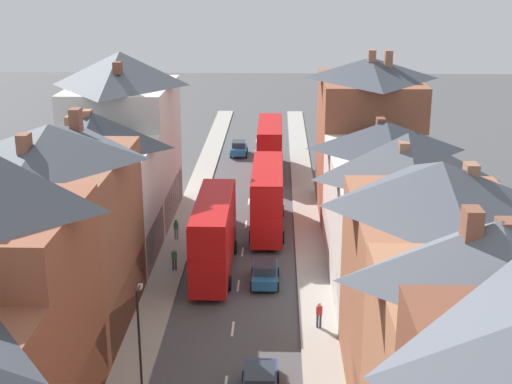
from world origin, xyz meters
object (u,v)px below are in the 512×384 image
object	(u,v)px
pedestrian_far_right	(176,228)
street_lamp	(139,331)
double_decker_bus_lead	(270,147)
car_parked_right_a	(239,148)
pedestrian_mid_right	(319,314)
pedestrian_far_left	(174,258)
double_decker_bus_mid_street	(214,234)
double_decker_bus_far_approaching	(267,197)
car_near_blue	(260,382)
car_near_silver	(265,273)

from	to	relation	value
pedestrian_far_right	street_lamp	bearing A→B (deg)	-87.04
double_decker_bus_lead	car_parked_right_a	world-z (taller)	double_decker_bus_lead
pedestrian_mid_right	pedestrian_far_left	bearing A→B (deg)	140.32
double_decker_bus_lead	double_decker_bus_mid_street	distance (m)	25.47
double_decker_bus_far_approaching	double_decker_bus_mid_street	bearing A→B (deg)	-112.99
car_near_blue	pedestrian_far_left	distance (m)	16.40
car_near_silver	pedestrian_far_left	distance (m)	6.67
car_parked_right_a	street_lamp	bearing A→B (deg)	-92.98
car_parked_right_a	street_lamp	xyz separation A→B (m)	(-2.45, -47.04, 2.40)
double_decker_bus_far_approaching	car_parked_right_a	distance (m)	24.25
car_near_silver	pedestrian_far_right	xyz separation A→B (m)	(-7.11, 7.73, 0.23)
double_decker_bus_lead	pedestrian_mid_right	world-z (taller)	double_decker_bus_lead
double_decker_bus_lead	car_near_blue	bearing A→B (deg)	-89.99
car_near_silver	pedestrian_far_left	xyz separation A→B (m)	(-6.42, 1.79, 0.23)
car_near_blue	pedestrian_far_left	bearing A→B (deg)	113.04
car_near_silver	double_decker_bus_lead	bearing A→B (deg)	90.02
pedestrian_far_left	pedestrian_mid_right	bearing A→B (deg)	-39.68
pedestrian_far_right	double_decker_bus_mid_street	bearing A→B (deg)	-58.89
car_near_silver	double_decker_bus_far_approaching	bearing A→B (deg)	90.05
double_decker_bus_lead	pedestrian_mid_right	xyz separation A→B (m)	(3.33, -33.44, -1.78)
double_decker_bus_lead	car_near_silver	bearing A→B (deg)	-89.98
double_decker_bus_far_approaching	street_lamp	size ratio (longest dim) A/B	1.96
car_near_blue	pedestrian_mid_right	distance (m)	7.76
double_decker_bus_far_approaching	car_near_silver	xyz separation A→B (m)	(0.01, -10.42, -2.01)
pedestrian_far_left	pedestrian_far_right	bearing A→B (deg)	96.59
double_decker_bus_far_approaching	pedestrian_mid_right	distance (m)	17.13
double_decker_bus_mid_street	pedestrian_mid_right	distance (m)	10.90
pedestrian_far_right	pedestrian_mid_right	bearing A→B (deg)	-53.37
pedestrian_far_right	double_decker_bus_far_approaching	bearing A→B (deg)	20.79
car_near_blue	car_near_silver	bearing A→B (deg)	90.00
pedestrian_far_left	car_parked_right_a	bearing A→B (deg)	85.05
car_near_silver	pedestrian_far_right	bearing A→B (deg)	132.59
car_near_silver	street_lamp	xyz separation A→B (m)	(-6.05, -12.71, 2.44)
double_decker_bus_far_approaching	pedestrian_far_left	size ratio (longest dim) A/B	6.71
double_decker_bus_mid_street	car_near_blue	distance (m)	15.79
street_lamp	pedestrian_far_right	bearing A→B (deg)	92.96
double_decker_bus_mid_street	street_lamp	bearing A→B (deg)	-99.46
double_decker_bus_far_approaching	car_parked_right_a	bearing A→B (deg)	98.54
double_decker_bus_mid_street	car_parked_right_a	distance (m)	32.45
double_decker_bus_mid_street	pedestrian_far_left	bearing A→B (deg)	-177.01
car_near_blue	double_decker_bus_lead	bearing A→B (deg)	90.01
double_decker_bus_far_approaching	pedestrian_far_right	distance (m)	7.80
pedestrian_mid_right	pedestrian_far_right	distance (m)	17.47
car_parked_right_a	double_decker_bus_lead	bearing A→B (deg)	-63.43
car_near_blue	double_decker_bus_mid_street	bearing A→B (deg)	103.33
car_parked_right_a	pedestrian_mid_right	xyz separation A→B (m)	(6.92, -40.62, 0.19)
double_decker_bus_far_approaching	car_parked_right_a	world-z (taller)	double_decker_bus_far_approaching
car_near_silver	pedestrian_far_right	size ratio (longest dim) A/B	2.39
double_decker_bus_far_approaching	car_near_blue	bearing A→B (deg)	-89.98
car_near_silver	street_lamp	bearing A→B (deg)	-115.45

